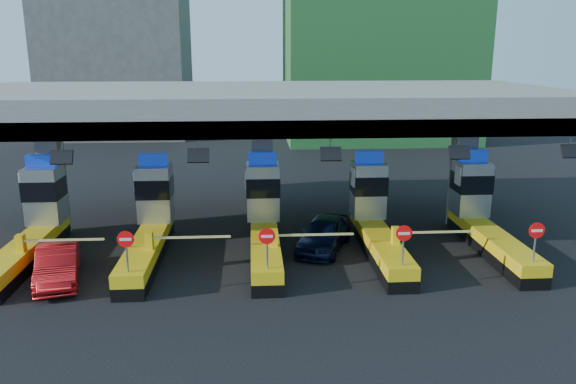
{
  "coord_description": "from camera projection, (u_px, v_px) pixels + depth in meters",
  "views": [
    {
      "loc": [
        -0.5,
        -23.75,
        8.75
      ],
      "look_at": [
        1.06,
        0.0,
        2.7
      ],
      "focal_mm": 35.0,
      "sensor_mm": 36.0,
      "label": 1
    }
  ],
  "objects": [
    {
      "name": "toll_lane_far_left",
      "position": [
        35.0,
        223.0,
        24.44
      ],
      "size": [
        4.43,
        8.0,
        4.16
      ],
      "color": "black",
      "rests_on": "ground"
    },
    {
      "name": "toll_lane_right",
      "position": [
        374.0,
        217.0,
        25.4
      ],
      "size": [
        4.43,
        8.0,
        4.16
      ],
      "color": "black",
      "rests_on": "ground"
    },
    {
      "name": "toll_canopy",
      "position": [
        262.0,
        107.0,
        26.42
      ],
      "size": [
        28.0,
        12.09,
        7.0
      ],
      "color": "slate",
      "rests_on": "ground"
    },
    {
      "name": "red_car",
      "position": [
        58.0,
        264.0,
        21.67
      ],
      "size": [
        2.5,
        4.47,
        1.39
      ],
      "primitive_type": "imported",
      "rotation": [
        0.0,
        0.0,
        0.26
      ],
      "color": "#A80C0F",
      "rests_on": "ground"
    },
    {
      "name": "toll_lane_left",
      "position": [
        151.0,
        221.0,
        24.76
      ],
      "size": [
        4.43,
        8.0,
        4.16
      ],
      "color": "black",
      "rests_on": "ground"
    },
    {
      "name": "toll_lane_far_right",
      "position": [
        482.0,
        215.0,
        25.71
      ],
      "size": [
        4.43,
        8.0,
        4.16
      ],
      "color": "black",
      "rests_on": "ground"
    },
    {
      "name": "van",
      "position": [
        324.0,
        233.0,
        25.15
      ],
      "size": [
        3.28,
        4.73,
        1.5
      ],
      "primitive_type": "imported",
      "rotation": [
        0.0,
        0.0,
        -0.38
      ],
      "color": "black",
      "rests_on": "ground"
    },
    {
      "name": "bg_building_concrete",
      "position": [
        117.0,
        47.0,
        56.86
      ],
      "size": [
        14.0,
        10.0,
        18.0
      ],
      "primitive_type": "cube",
      "color": "#4C4C49",
      "rests_on": "ground"
    },
    {
      "name": "toll_lane_center",
      "position": [
        264.0,
        219.0,
        25.08
      ],
      "size": [
        4.43,
        8.0,
        4.16
      ],
      "color": "black",
      "rests_on": "ground"
    },
    {
      "name": "ground",
      "position": [
        264.0,
        251.0,
        25.15
      ],
      "size": [
        120.0,
        120.0,
        0.0
      ],
      "primitive_type": "plane",
      "color": "black",
      "rests_on": "ground"
    }
  ]
}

